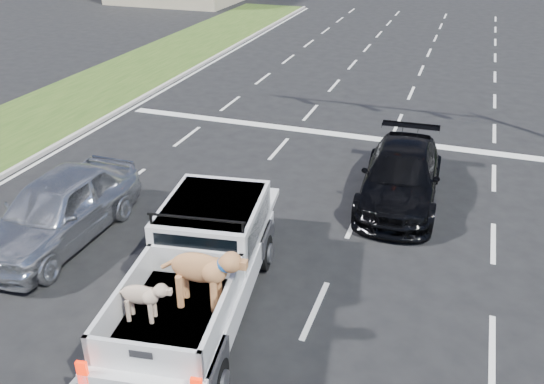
# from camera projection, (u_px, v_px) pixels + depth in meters

# --- Properties ---
(ground) EXTENTS (160.00, 160.00, 0.00)m
(ground) POSITION_uv_depth(u_px,v_px,m) (238.00, 293.00, 12.51)
(ground) COLOR black
(ground) RESTS_ON ground
(road_markings) EXTENTS (17.75, 60.00, 0.01)m
(road_markings) POSITION_uv_depth(u_px,v_px,m) (317.00, 172.00, 18.03)
(road_markings) COLOR silver
(road_markings) RESTS_ON ground
(grass_median_left) EXTENTS (5.00, 60.00, 0.10)m
(grass_median_left) POSITION_uv_depth(u_px,v_px,m) (8.00, 134.00, 20.92)
(grass_median_left) COLOR #294716
(grass_median_left) RESTS_ON ground
(curb_left) EXTENTS (0.15, 60.00, 0.14)m
(curb_left) POSITION_uv_depth(u_px,v_px,m) (64.00, 141.00, 20.19)
(curb_left) COLOR #A69F98
(curb_left) RESTS_ON ground
(pickup_truck) EXTENTS (2.93, 6.09, 2.19)m
(pickup_truck) POSITION_uv_depth(u_px,v_px,m) (199.00, 268.00, 11.56)
(pickup_truck) COLOR black
(pickup_truck) RESTS_ON ground
(silver_sedan) EXTENTS (2.05, 5.06, 1.72)m
(silver_sedan) POSITION_uv_depth(u_px,v_px,m) (58.00, 209.00, 14.11)
(silver_sedan) COLOR silver
(silver_sedan) RESTS_ON ground
(black_coupe) EXTENTS (2.29, 5.23, 1.50)m
(black_coupe) POSITION_uv_depth(u_px,v_px,m) (401.00, 176.00, 16.07)
(black_coupe) COLOR black
(black_coupe) RESTS_ON ground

